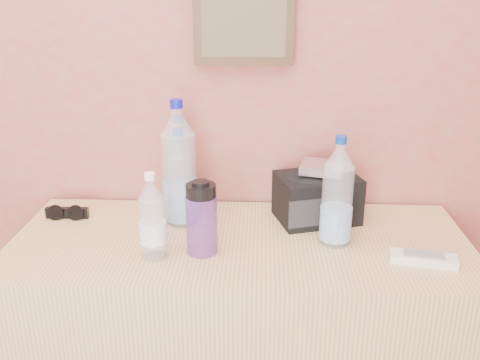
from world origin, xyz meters
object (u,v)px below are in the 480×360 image
at_px(sunglasses, 67,213).
at_px(dresser, 240,356).
at_px(pet_large_c, 180,172).
at_px(foil_packet, 322,168).
at_px(nalgene_bottle, 202,218).
at_px(pet_large_a, 180,183).
at_px(pet_large_b, 179,169).
at_px(pet_large_d, 337,197).
at_px(ac_remote, 423,259).
at_px(toiletry_bag, 317,195).
at_px(pet_small, 152,221).

bearing_deg(sunglasses, dresser, -13.67).
height_order(pet_large_c, foil_packet, pet_large_c).
height_order(pet_large_c, nalgene_bottle, pet_large_c).
bearing_deg(pet_large_a, dresser, -29.19).
bearing_deg(foil_packet, pet_large_b, -178.70).
relative_size(pet_large_d, nalgene_bottle, 1.52).
height_order(nalgene_bottle, ac_remote, nalgene_bottle).
distance_m(sunglasses, toiletry_bag, 0.78).
distance_m(pet_large_a, ac_remote, 0.72).
distance_m(dresser, pet_large_d, 0.61).
height_order(pet_small, toiletry_bag, pet_small).
xyz_separation_m(dresser, pet_large_a, (-0.18, 0.10, 0.54)).
height_order(pet_large_b, pet_small, pet_large_b).
distance_m(pet_small, toiletry_bag, 0.53).
bearing_deg(foil_packet, toiletry_bag, 121.02).
bearing_deg(pet_large_a, pet_large_d, -13.77).
relative_size(pet_small, foil_packet, 1.91).
bearing_deg(dresser, pet_large_c, 138.29).
bearing_deg(pet_large_a, nalgene_bottle, -65.17).
relative_size(dresser, pet_large_c, 4.10).
bearing_deg(pet_small, toiletry_bag, 29.87).
relative_size(pet_small, toiletry_bag, 1.00).
bearing_deg(toiletry_bag, dresser, -163.92).
bearing_deg(dresser, pet_large_b, 146.72).
bearing_deg(nalgene_bottle, dresser, 39.20).
bearing_deg(pet_large_c, toiletry_bag, -3.10).
bearing_deg(pet_large_a, toiletry_bag, 6.32).
height_order(pet_large_a, foil_packet, pet_large_a).
distance_m(pet_large_a, pet_large_c, 0.07).
relative_size(dresser, sunglasses, 9.83).
height_order(pet_large_a, ac_remote, pet_large_a).
bearing_deg(sunglasses, toiletry_bag, 0.98).
bearing_deg(pet_large_c, pet_small, -96.45).
xyz_separation_m(pet_large_a, pet_large_c, (-0.01, 0.07, 0.01)).
relative_size(dresser, pet_large_b, 3.46).
bearing_deg(pet_small, ac_remote, -0.32).
bearing_deg(ac_remote, foil_packet, 145.89).
relative_size(dresser, pet_small, 5.49).
xyz_separation_m(pet_small, sunglasses, (-0.32, 0.24, -0.09)).
distance_m(dresser, pet_small, 0.57).
xyz_separation_m(sunglasses, foil_packet, (0.79, 0.01, 0.16)).
height_order(pet_small, ac_remote, pet_small).
relative_size(dresser, ac_remote, 7.69).
xyz_separation_m(pet_large_d, pet_small, (-0.49, -0.10, -0.03)).
relative_size(pet_large_d, pet_small, 1.31).
xyz_separation_m(pet_large_b, pet_large_d, (0.46, -0.13, -0.03)).
bearing_deg(pet_large_b, sunglasses, -179.97).
relative_size(pet_large_b, toiletry_bag, 1.59).
xyz_separation_m(pet_large_a, toiletry_bag, (0.42, 0.05, -0.05)).
relative_size(pet_large_c, foil_packet, 2.55).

